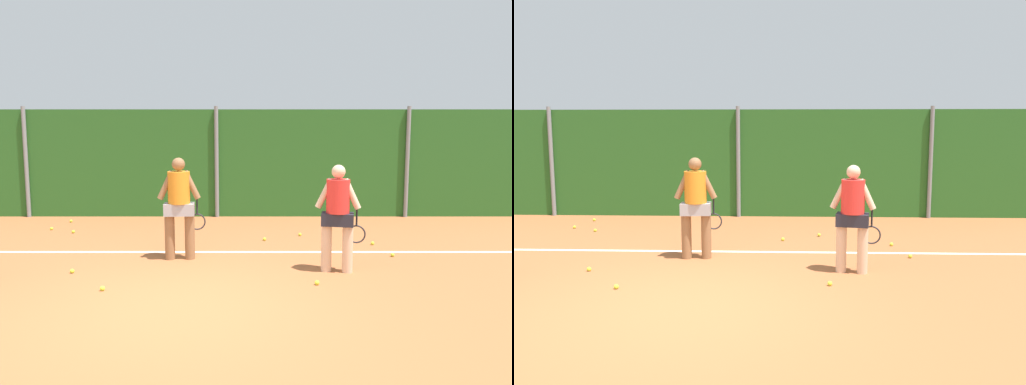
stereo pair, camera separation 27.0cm
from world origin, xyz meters
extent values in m
plane|color=#A85B33|center=(0.00, 1.92, 0.00)|extent=(25.57, 25.57, 0.00)
cube|color=#286023|center=(0.00, 6.52, 1.34)|extent=(16.42, 0.25, 2.68)
cylinder|color=gray|center=(-4.74, 6.34, 1.38)|extent=(0.10, 0.10, 2.75)
cylinder|color=gray|center=(0.00, 6.34, 1.38)|extent=(0.10, 0.10, 2.75)
cylinder|color=gray|center=(4.74, 6.34, 1.38)|extent=(0.10, 0.10, 2.75)
cube|color=white|center=(0.00, 2.76, 0.00)|extent=(12.00, 0.10, 0.01)
cylinder|color=beige|center=(2.06, 1.58, 0.36)|extent=(0.16, 0.16, 0.72)
cylinder|color=beige|center=(2.38, 1.51, 0.36)|extent=(0.16, 0.16, 0.72)
cube|color=#23232D|center=(2.22, 1.55, 0.82)|extent=(0.53, 0.38, 0.19)
cylinder|color=red|center=(2.22, 1.55, 1.18)|extent=(0.35, 0.35, 0.52)
sphere|color=beige|center=(2.22, 1.55, 1.55)|extent=(0.21, 0.21, 0.21)
cylinder|color=beige|center=(2.03, 1.59, 1.21)|extent=(0.29, 0.14, 0.49)
cylinder|color=beige|center=(2.42, 1.51, 1.21)|extent=(0.29, 0.14, 0.49)
cylinder|color=black|center=(2.51, 1.54, 0.86)|extent=(0.03, 0.03, 0.28)
torus|color=#26262B|center=(2.51, 1.54, 0.59)|extent=(0.28, 0.08, 0.28)
cylinder|color=#8C603D|center=(-0.47, 2.28, 0.38)|extent=(0.17, 0.17, 0.75)
cylinder|color=#8C603D|center=(-0.14, 2.30, 0.38)|extent=(0.17, 0.17, 0.75)
cube|color=#99999E|center=(-0.31, 2.29, 0.85)|extent=(0.52, 0.33, 0.20)
cylinder|color=orange|center=(-0.31, 2.29, 1.22)|extent=(0.37, 0.37, 0.54)
sphere|color=#8C603D|center=(-0.31, 2.29, 1.61)|extent=(0.22, 0.22, 0.22)
cylinder|color=#8C603D|center=(-0.52, 2.28, 1.26)|extent=(0.30, 0.12, 0.50)
cylinder|color=#8C603D|center=(-0.10, 2.31, 1.26)|extent=(0.30, 0.12, 0.50)
cylinder|color=black|center=(-0.02, 2.36, 0.90)|extent=(0.03, 0.03, 0.28)
torus|color=#26262B|center=(-0.02, 2.36, 0.63)|extent=(0.28, 0.04, 0.28)
sphere|color=#CCDB33|center=(3.34, 2.44, 0.03)|extent=(0.07, 0.07, 0.07)
sphere|color=#CCDB33|center=(1.84, 0.88, 0.03)|extent=(0.07, 0.07, 0.07)
sphere|color=#CCDB33|center=(-1.11, 0.63, 0.03)|extent=(0.07, 0.07, 0.07)
sphere|color=#CCDB33|center=(-3.50, 4.71, 0.03)|extent=(0.07, 0.07, 0.07)
sphere|color=#CCDB33|center=(-3.40, 5.60, 0.03)|extent=(0.07, 0.07, 0.07)
sphere|color=#CCDB33|center=(-2.90, 4.38, 0.03)|extent=(0.07, 0.07, 0.07)
sphere|color=#CCDB33|center=(-1.83, 1.46, 0.03)|extent=(0.07, 0.07, 0.07)
sphere|color=#CCDB33|center=(1.15, 3.66, 0.03)|extent=(0.07, 0.07, 0.07)
sphere|color=#CCDB33|center=(3.20, 3.31, 0.03)|extent=(0.07, 0.07, 0.07)
sphere|color=#CCDB33|center=(1.88, 4.10, 0.03)|extent=(0.07, 0.07, 0.07)
camera|label=1|loc=(0.98, -5.79, 2.17)|focal=34.34mm
camera|label=2|loc=(1.25, -5.79, 2.17)|focal=34.34mm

